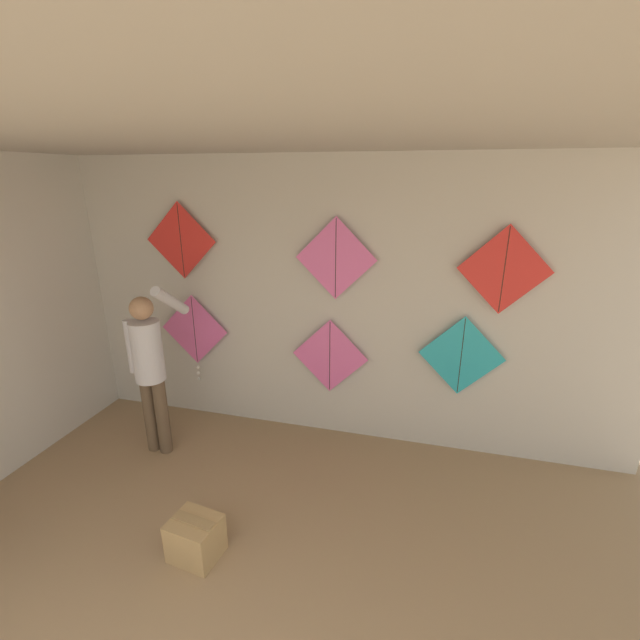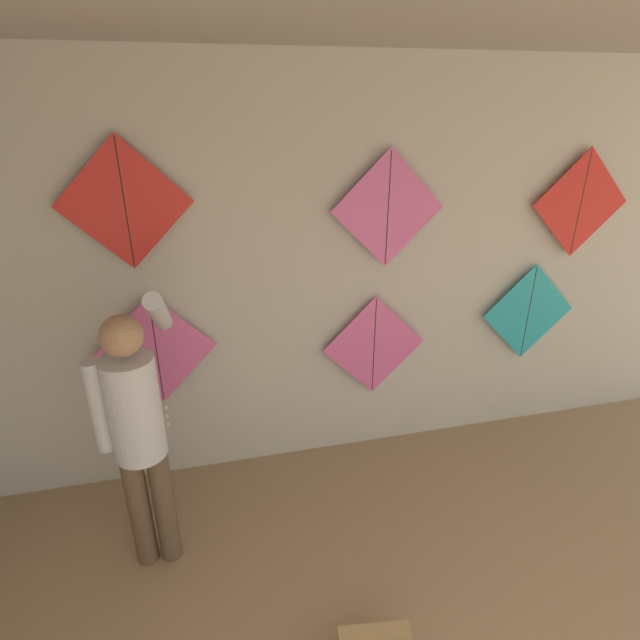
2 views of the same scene
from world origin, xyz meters
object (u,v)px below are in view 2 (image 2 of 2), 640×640
object	(u,v)px
kite_4	(388,209)
kite_5	(581,204)
shopkeeper	(138,425)
kite_2	(528,312)
kite_0	(157,354)
kite_1	(374,346)
kite_3	(125,204)

from	to	relation	value
kite_4	kite_5	world-z (taller)	kite_4
shopkeeper	kite_2	xyz separation A→B (m)	(2.81, 0.70, 0.08)
kite_0	kite_1	distance (m)	1.50
shopkeeper	kite_1	world-z (taller)	shopkeeper
kite_0	kite_2	size ratio (longest dim) A/B	1.27
kite_4	kite_5	xyz separation A→B (m)	(1.46, 0.00, -0.03)
kite_4	kite_2	bearing A→B (deg)	0.00
shopkeeper	kite_3	distance (m)	1.24
kite_5	kite_3	bearing A→B (deg)	180.00
kite_3	kite_5	world-z (taller)	kite_3
shopkeeper	kite_0	xyz separation A→B (m)	(0.07, 0.70, 0.05)
kite_0	kite_4	world-z (taller)	kite_4
kite_1	kite_0	bearing A→B (deg)	-179.98
kite_1	shopkeeper	bearing A→B (deg)	-155.99
kite_3	kite_4	size ratio (longest dim) A/B	1.00
kite_1	kite_5	bearing A→B (deg)	0.00
kite_5	kite_1	bearing A→B (deg)	180.00
kite_1	kite_3	world-z (taller)	kite_3
kite_1	kite_2	bearing A→B (deg)	0.00
kite_1	kite_5	xyz separation A→B (m)	(1.51, 0.00, 0.96)
shopkeeper	kite_4	bearing A→B (deg)	25.02
shopkeeper	kite_1	xyz separation A→B (m)	(1.57, 0.70, -0.06)
kite_2	kite_4	xyz separation A→B (m)	(-1.19, 0.00, 0.85)
kite_0	kite_1	bearing A→B (deg)	0.02
kite_2	kite_3	bearing A→B (deg)	180.00
shopkeeper	kite_3	world-z (taller)	kite_3
shopkeeper	kite_5	bearing A→B (deg)	14.45
shopkeeper	kite_0	world-z (taller)	shopkeeper
shopkeeper	kite_3	xyz separation A→B (m)	(0.02, 0.70, 1.03)
kite_1	kite_5	size ratio (longest dim) A/B	1.00
kite_2	kite_0	bearing A→B (deg)	-179.99
kite_1	kite_2	distance (m)	1.25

